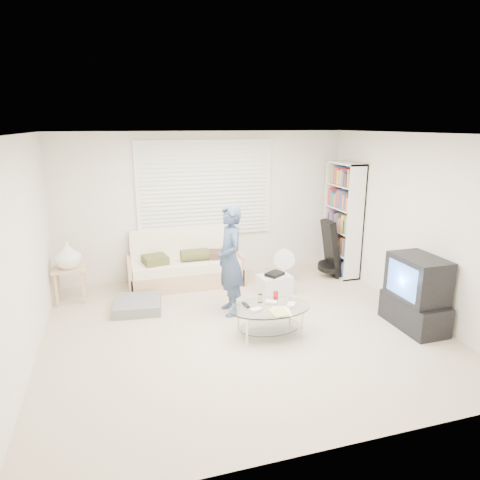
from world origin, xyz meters
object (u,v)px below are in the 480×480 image
object	(u,v)px
bookshelf	(343,220)
coffee_table	(270,312)
futon_sofa	(186,267)
tv_unit	(416,293)

from	to	relation	value
bookshelf	coffee_table	bearing A→B (deg)	-137.57
futon_sofa	tv_unit	distance (m)	3.58
bookshelf	tv_unit	size ratio (longest dim) A/B	2.04
bookshelf	coffee_table	xyz separation A→B (m)	(-2.04, -1.86, -0.68)
bookshelf	coffee_table	size ratio (longest dim) A/B	1.87
coffee_table	bookshelf	bearing A→B (deg)	42.43
coffee_table	tv_unit	bearing A→B (deg)	-9.38
tv_unit	bookshelf	bearing A→B (deg)	86.71
bookshelf	coffee_table	distance (m)	2.84
tv_unit	coffee_table	distance (m)	1.94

